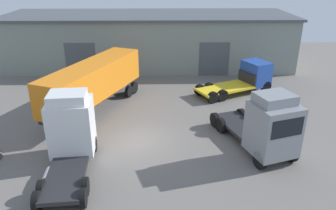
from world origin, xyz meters
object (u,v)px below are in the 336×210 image
at_px(tractor_unit_white, 70,131).
at_px(container_trailer_teal, 94,81).
at_px(flatbed_truck_blue, 247,77).
at_px(tractor_unit_grey, 267,126).

distance_m(tractor_unit_white, container_trailer_teal, 7.56).
xyz_separation_m(container_trailer_teal, flatbed_truck_blue, (13.30, 4.23, -1.21)).
distance_m(tractor_unit_white, flatbed_truck_blue, 17.78).
xyz_separation_m(container_trailer_teal, tractor_unit_grey, (11.72, -7.05, -0.55)).
bearing_deg(tractor_unit_grey, container_trailer_teal, -139.73).
distance_m(container_trailer_teal, flatbed_truck_blue, 14.01).
xyz_separation_m(tractor_unit_white, flatbed_truck_blue, (13.30, 11.78, -0.72)).
bearing_deg(tractor_unit_grey, tractor_unit_white, -106.27).
relative_size(tractor_unit_white, container_trailer_teal, 0.59).
relative_size(tractor_unit_grey, flatbed_truck_blue, 0.97).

